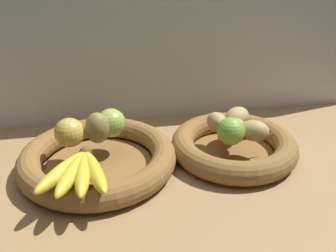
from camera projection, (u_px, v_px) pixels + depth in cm
name	position (u px, v px, depth cm)	size (l,w,h in cm)	color
ground_plane	(175.00, 170.00, 88.36)	(140.00, 90.00, 3.00)	#9E774C
back_wall	(155.00, 27.00, 101.89)	(140.00, 3.00, 55.00)	silver
fruit_bowl_left	(98.00, 158.00, 85.26)	(37.37, 37.37, 5.77)	brown
fruit_bowl_right	(234.00, 145.00, 90.82)	(31.83, 31.83, 5.77)	brown
apple_green_back	(111.00, 123.00, 87.50)	(7.09, 7.09, 7.09)	#99B74C
apple_golden_left	(70.00, 133.00, 83.00)	(6.95, 6.95, 6.95)	gold
pear_brown	(97.00, 128.00, 84.32)	(5.45, 5.75, 7.71)	olive
banana_bunch_front	(78.00, 171.00, 71.97)	(15.54, 17.63, 3.11)	yellow
potato_back	(237.00, 117.00, 92.77)	(7.59, 5.54, 5.16)	tan
potato_oblong	(217.00, 122.00, 90.36)	(6.49, 4.77, 4.91)	tan
potato_small	(254.00, 131.00, 85.90)	(7.27, 5.13, 5.14)	tan
potato_large	(235.00, 128.00, 88.57)	(6.48, 4.57, 4.03)	tan
lime_near	(231.00, 131.00, 83.92)	(6.67, 6.67, 6.67)	#7AAD3D
chili_pepper	(248.00, 137.00, 86.07)	(2.23, 2.23, 14.98)	red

